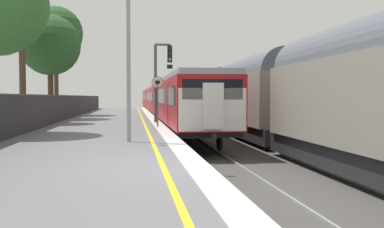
# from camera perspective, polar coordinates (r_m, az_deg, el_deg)

# --- Properties ---
(ground) EXTENTS (17.40, 110.00, 1.21)m
(ground) POSITION_cam_1_polar(r_m,az_deg,el_deg) (10.57, 12.88, -9.48)
(ground) COLOR slate
(commuter_train_at_platform) EXTENTS (2.83, 61.56, 3.81)m
(commuter_train_at_platform) POSITION_cam_1_polar(r_m,az_deg,el_deg) (47.71, -3.89, 1.90)
(commuter_train_at_platform) COLOR maroon
(commuter_train_at_platform) RESTS_ON ground
(freight_train_adjacent_track) EXTENTS (2.60, 41.87, 4.85)m
(freight_train_adjacent_track) POSITION_cam_1_polar(r_m,az_deg,el_deg) (27.15, 7.56, 2.47)
(freight_train_adjacent_track) COLOR #232326
(freight_train_adjacent_track) RESTS_ON ground
(signal_gantry) EXTENTS (1.10, 0.24, 4.69)m
(signal_gantry) POSITION_cam_1_polar(r_m,az_deg,el_deg) (26.60, -4.09, 5.26)
(signal_gantry) COLOR #47474C
(signal_gantry) RESTS_ON ground
(speed_limit_sign) EXTENTS (0.59, 0.08, 2.56)m
(speed_limit_sign) POSITION_cam_1_polar(r_m,az_deg,el_deg) (22.63, -4.44, 2.49)
(speed_limit_sign) COLOR #59595B
(speed_limit_sign) RESTS_ON ground
(platform_lamp_mid) EXTENTS (2.00, 0.20, 5.21)m
(platform_lamp_mid) POSITION_cam_1_polar(r_m,az_deg,el_deg) (15.27, -8.16, 8.13)
(platform_lamp_mid) COLOR #93999E
(platform_lamp_mid) RESTS_ON ground
(background_tree_left) EXTENTS (3.22, 3.22, 8.30)m
(background_tree_left) POSITION_cam_1_polar(r_m,az_deg,el_deg) (28.13, -20.83, 12.33)
(background_tree_left) COLOR #473323
(background_tree_left) RESTS_ON ground
(background_tree_centre) EXTENTS (4.46, 4.46, 9.04)m
(background_tree_centre) POSITION_cam_1_polar(r_m,az_deg,el_deg) (39.28, -17.17, 9.59)
(background_tree_centre) COLOR #473323
(background_tree_centre) RESTS_ON ground
(background_tree_back) EXTENTS (4.17, 4.17, 7.18)m
(background_tree_back) POSITION_cam_1_polar(r_m,az_deg,el_deg) (32.51, -17.57, 8.20)
(background_tree_back) COLOR #473323
(background_tree_back) RESTS_ON ground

